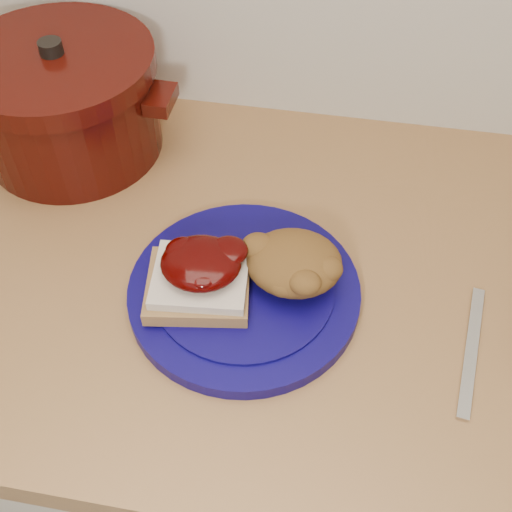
% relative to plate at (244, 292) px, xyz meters
% --- Properties ---
extents(base_cabinet, '(4.00, 0.60, 0.86)m').
position_rel_plate_xyz_m(base_cabinet, '(0.03, 0.05, -0.48)').
color(base_cabinet, beige).
rests_on(base_cabinet, floor).
extents(plate, '(0.27, 0.27, 0.02)m').
position_rel_plate_xyz_m(plate, '(0.00, 0.00, 0.00)').
color(plate, '#0A054D').
rests_on(plate, wood_countertop).
extents(sandwich, '(0.12, 0.11, 0.05)m').
position_rel_plate_xyz_m(sandwich, '(-0.05, -0.01, 0.04)').
color(sandwich, olive).
rests_on(sandwich, plate).
extents(stuffing_mound, '(0.11, 0.10, 0.05)m').
position_rel_plate_xyz_m(stuffing_mound, '(0.05, 0.02, 0.04)').
color(stuffing_mound, brown).
rests_on(stuffing_mound, plate).
extents(butter_knife, '(0.04, 0.17, 0.00)m').
position_rel_plate_xyz_m(butter_knife, '(0.25, -0.03, -0.01)').
color(butter_knife, silver).
rests_on(butter_knife, wood_countertop).
extents(dutch_oven, '(0.30, 0.26, 0.16)m').
position_rel_plate_xyz_m(dutch_oven, '(-0.28, 0.22, 0.07)').
color(dutch_oven, '#340905').
rests_on(dutch_oven, wood_countertop).
extents(pepper_grinder, '(0.06, 0.06, 0.12)m').
position_rel_plate_xyz_m(pepper_grinder, '(-0.34, 0.21, 0.05)').
color(pepper_grinder, black).
rests_on(pepper_grinder, wood_countertop).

